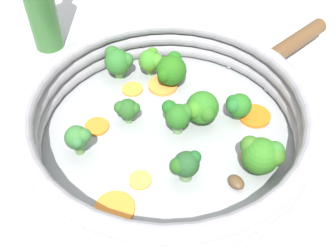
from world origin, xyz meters
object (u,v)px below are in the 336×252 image
Objects in this scene: carrot_slice_2 at (97,126)px; broccoli_floret_2 at (262,155)px; carrot_slice_6 at (255,156)px; carrot_slice_1 at (132,89)px; mushroom_piece_0 at (236,182)px; carrot_slice_3 at (140,180)px; broccoli_floret_1 at (237,105)px; broccoli_floret_8 at (202,109)px; broccoli_floret_5 at (171,70)px; carrot_slice_5 at (163,85)px; broccoli_floret_7 at (177,114)px; broccoli_floret_4 at (186,165)px; broccoli_floret_9 at (128,109)px; carrot_slice_4 at (255,116)px; broccoli_floret_3 at (151,60)px; carrot_slice_0 at (115,209)px; skillet at (168,137)px; broccoli_floret_6 at (118,61)px; broccoli_floret_0 at (78,138)px.

carrot_slice_2 is 0.66× the size of broccoli_floret_2.
carrot_slice_6 is at bearing 167.25° from broccoli_floret_2.
carrot_slice_1 is 1.37× the size of mushroom_piece_0.
broccoli_floret_2 is at bearing 76.82° from carrot_slice_3.
broccoli_floret_1 is 0.05m from broccoli_floret_8.
broccoli_floret_2 is (0.14, 0.17, 0.03)m from carrot_slice_2.
broccoli_floret_5 reaches higher than broccoli_floret_1.
broccoli_floret_1 is 1.75× the size of mushroom_piece_0.
broccoli_floret_7 is at bearing -7.55° from carrot_slice_5.
broccoli_floret_5 reaches higher than broccoli_floret_7.
carrot_slice_2 is at bearing -124.68° from carrot_slice_6.
broccoli_floret_4 is 1.11× the size of broccoli_floret_9.
carrot_slice_4 is at bearing 51.53° from carrot_slice_1.
carrot_slice_4 is 1.02× the size of broccoli_floret_3.
carrot_slice_3 is 0.70× the size of broccoli_floret_1.
carrot_slice_2 is at bearing 175.11° from carrot_slice_0.
broccoli_floret_5 reaches higher than carrot_slice_3.
broccoli_floret_8 reaches higher than broccoli_floret_7.
carrot_slice_0 is 0.24m from carrot_slice_4.
carrot_slice_5 is 0.20m from mushroom_piece_0.
carrot_slice_2 is at bearing -69.38° from broccoli_floret_5.
skillet is 0.04m from broccoli_floret_7.
carrot_slice_6 is at bearing 88.33° from broccoli_floret_4.
skillet is 8.35× the size of broccoli_floret_4.
carrot_slice_2 is at bearing -50.67° from carrot_slice_1.
broccoli_floret_9 is (0.05, -0.07, 0.02)m from carrot_slice_5.
broccoli_floret_2 reaches higher than carrot_slice_2.
carrot_slice_3 is 0.15m from carrot_slice_6.
carrot_slice_3 is (-0.03, 0.04, -0.00)m from carrot_slice_0.
carrot_slice_0 is 0.24m from broccoli_floret_6.
carrot_slice_5 is 0.18m from carrot_slice_6.
broccoli_floret_2 is (0.08, -0.04, 0.02)m from carrot_slice_4.
carrot_slice_1 is at bearing -148.55° from carrot_slice_6.
broccoli_floret_2 is 0.12m from broccoli_floret_7.
carrot_slice_5 is at bearing 9.87° from broccoli_floret_3.
carrot_slice_5 is 1.16× the size of broccoli_floret_9.
broccoli_floret_1 reaches higher than skillet.
broccoli_floret_4 is at bearing -14.27° from broccoli_floret_7.
carrot_slice_4 is 1.22× the size of carrot_slice_6.
broccoli_floret_0 is 0.20m from mushroom_piece_0.
broccoli_floret_7 reaches higher than mushroom_piece_0.
broccoli_floret_2 is (0.09, 0.09, 0.03)m from skillet.
carrot_slice_4 is 0.14m from carrot_slice_5.
carrot_slice_3 is at bearing -105.19° from broccoli_floret_4.
broccoli_floret_0 is at bearing -94.26° from skillet.
carrot_slice_6 is at bearing 67.28° from broccoli_floret_0.
broccoli_floret_6 is 0.10m from broccoli_floret_9.
broccoli_floret_3 is at bearing 143.97° from broccoli_floret_9.
carrot_slice_4 is at bearing 80.39° from broccoli_floret_7.
broccoli_floret_3 is (-0.22, 0.12, 0.02)m from carrot_slice_0.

